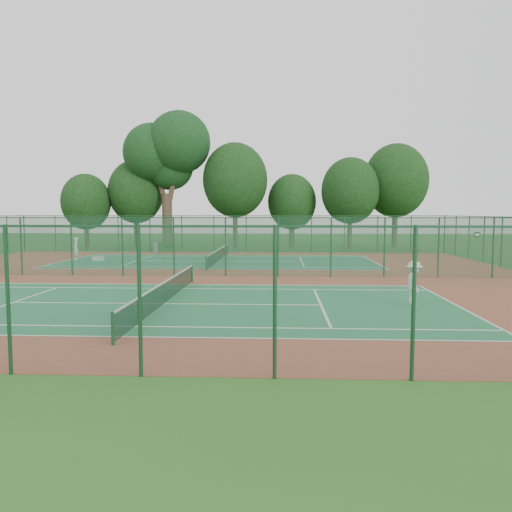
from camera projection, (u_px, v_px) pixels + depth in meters
The scene contains 19 objects.
ground at pixel (200, 276), 29.48m from camera, with size 120.00×120.00×0.00m, color #28561B.
red_pad at pixel (200, 276), 29.48m from camera, with size 40.00×36.00×0.01m, color brown.
court_near at pixel (165, 304), 20.52m from camera, with size 23.77×10.97×0.01m, color #226B40.
court_far at pixel (219, 261), 38.43m from camera, with size 23.77×10.97×0.01m, color #206642.
fence_north at pixel (230, 234), 47.23m from camera, with size 40.00×0.09×3.50m.
fence_south at pixel (73, 300), 11.41m from camera, with size 40.00×0.09×3.50m.
fence_divider at pixel (200, 247), 29.32m from camera, with size 40.00×0.09×3.50m.
tennis_net_near at pixel (165, 291), 20.47m from camera, with size 0.10×12.90×0.97m.
tennis_net_far at pixel (219, 254), 38.39m from camera, with size 0.10×12.90×0.97m.
player_near at pixel (414, 283), 20.21m from camera, with size 1.16×0.67×1.80m, color silver.
player_far at pixel (76, 249), 39.34m from camera, with size 0.65×0.43×1.78m, color white.
trash_bin at pixel (156, 248), 46.91m from camera, with size 0.50×0.50×0.90m, color gray.
bench at pixel (166, 247), 46.85m from camera, with size 1.57×0.49×0.96m.
kit_bag at pixel (98, 259), 38.70m from camera, with size 0.89×0.34×0.34m, color silver.
stray_ball_a at pixel (257, 277), 28.76m from camera, with size 0.07×0.07×0.07m, color #B0C82E.
stray_ball_b at pixel (322, 278), 28.58m from camera, with size 0.07×0.07×0.07m, color #DBED37.
stray_ball_c at pixel (227, 277), 28.66m from camera, with size 0.07×0.07×0.07m, color #CCDB33.
big_tree at pixel (168, 152), 52.40m from camera, with size 9.31×6.82×14.31m.
evergreen_row at pixel (241, 248), 53.58m from camera, with size 39.00×5.00×12.00m, color black, non-canonical shape.
Camera 1 is at (4.72, -29.07, 3.77)m, focal length 35.00 mm.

